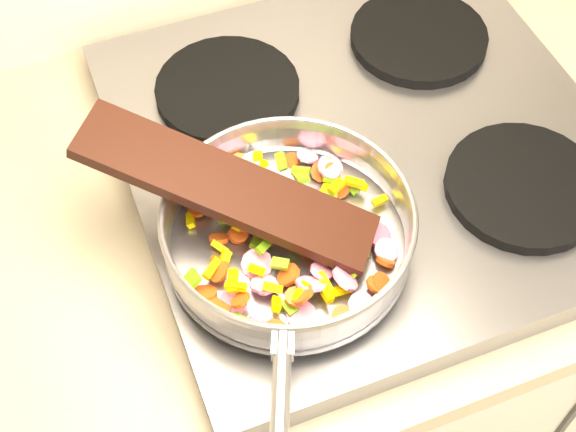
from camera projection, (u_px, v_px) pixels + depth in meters
name	position (u px, v px, depth m)	size (l,w,h in m)	color
cooktop	(367.00, 150.00, 1.03)	(0.60, 0.60, 0.04)	#939399
grate_fl	(307.00, 258.00, 0.90)	(0.19, 0.19, 0.02)	black
grate_fr	(524.00, 186.00, 0.96)	(0.19, 0.19, 0.02)	black
grate_bl	(228.00, 90.00, 1.05)	(0.19, 0.19, 0.02)	black
grate_br	(419.00, 37.00, 1.11)	(0.19, 0.19, 0.02)	black
saute_pan	(288.00, 229.00, 0.87)	(0.32, 0.47, 0.06)	#9E9EA5
vegetable_heap	(288.00, 233.00, 0.89)	(0.25, 0.26, 0.04)	#DE1569
wooden_spatula	(227.00, 188.00, 0.86)	(0.34, 0.08, 0.02)	black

